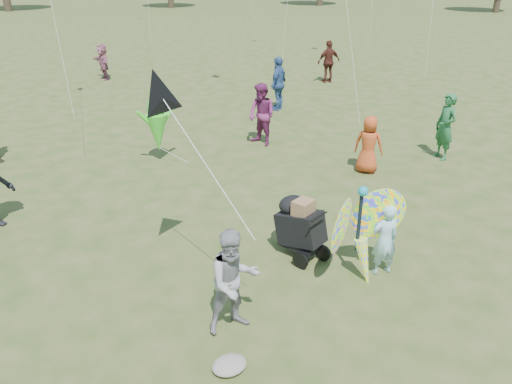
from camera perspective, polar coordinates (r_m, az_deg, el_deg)
ground at (r=8.24m, az=6.70°, el=-10.46°), size 160.00×160.00×0.00m
child_girl at (r=8.40m, az=14.49°, el=-5.31°), size 0.52×0.41×1.26m
adult_man at (r=6.90m, az=-2.53°, el=-10.17°), size 0.81×0.65×1.56m
grey_bag at (r=6.72m, az=-3.07°, el=-19.15°), size 0.46×0.38×0.15m
crowd_a at (r=12.42m, az=12.75°, el=5.31°), size 0.77×0.82×1.42m
crowd_c at (r=17.55m, az=2.58°, el=12.28°), size 1.14×0.96×1.83m
crowd_e at (r=14.00m, az=0.66°, el=8.81°), size 0.82×0.96×1.73m
crowd_f at (r=13.84m, az=20.83°, el=6.99°), size 0.54×0.70×1.73m
crowd_h at (r=22.03m, az=8.31°, el=14.53°), size 1.08×0.58×1.75m
crowd_j at (r=23.39m, az=-17.08°, el=14.04°), size 0.54×1.43×1.52m
jogging_stroller at (r=8.69m, az=4.97°, el=-3.59°), size 0.71×1.13×1.09m
butterfly_kite at (r=8.06m, az=11.99°, el=-4.62°), size 1.74×0.75×1.84m
delta_kite_rig at (r=7.30m, az=-10.60°, el=10.44°), size 1.05×1.89×2.14m
alien_kite at (r=12.89m, az=-11.22°, el=7.40°), size 1.12×0.69×1.74m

